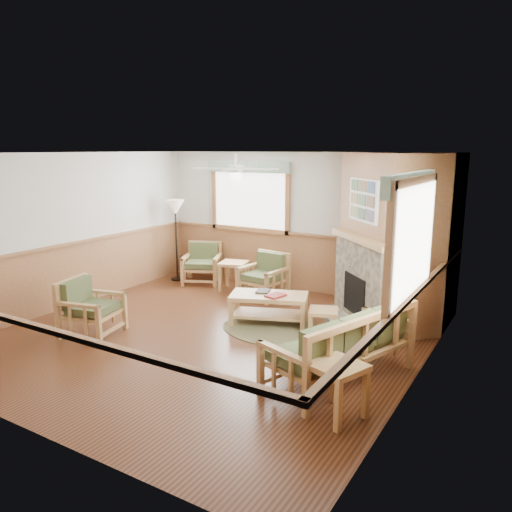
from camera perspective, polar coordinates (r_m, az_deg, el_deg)
The scene contains 24 objects.
floor at distance 7.62m, azimuth -5.36°, elevation -9.15°, with size 6.00×6.00×0.01m, color #4C2715.
ceiling at distance 7.10m, azimuth -5.80°, elevation 11.63°, with size 6.00×6.00×0.01m, color white.
wall_back at distance 9.78m, azimuth 4.93°, elevation 3.84°, with size 6.00×0.02×2.70m, color silver.
wall_front at distance 5.22m, azimuth -25.57°, elevation -4.73°, with size 6.00×0.02×2.70m, color silver.
wall_left at distance 9.32m, azimuth -20.61°, elevation 2.69°, with size 0.02×6.00×2.70m, color silver.
wall_right at distance 6.00m, azimuth 18.17°, elevation -2.03°, with size 0.02×6.00×2.70m, color silver.
wainscot at distance 7.44m, azimuth -5.44°, elevation -5.17°, with size 6.00×6.00×1.10m, color #98653E, non-canonical shape.
fireplace at distance 8.18m, azimuth 14.96°, elevation 1.83°, with size 2.20×2.20×2.70m, color #98653E, non-canonical shape.
window_back at distance 10.18m, azimuth -0.72°, elevation 10.88°, with size 1.90×0.16×1.50m, color white, non-canonical shape.
window_right at distance 5.65m, azimuth 18.10°, elevation 9.25°, with size 0.16×1.90×1.50m, color white, non-canonical shape.
ceiling_fan at distance 7.18m, azimuth -2.37°, elevation 11.36°, with size 1.24×1.24×0.36m, color white, non-canonical shape.
sofa at distance 6.18m, azimuth 9.59°, elevation -9.92°, with size 0.80×1.96×0.90m, color tan, non-canonical shape.
armchair_back_left at distance 10.49m, azimuth -6.21°, elevation -0.84°, with size 0.73×0.73×0.82m, color tan, non-canonical shape.
armchair_back_right at distance 9.37m, azimuth 0.82°, elevation -2.29°, with size 0.75×0.75×0.84m, color tan, non-canonical shape.
armchair_left at distance 7.93m, azimuth -18.27°, elevation -5.59°, with size 0.76×0.76×0.85m, color tan, non-canonical shape.
coffee_table at distance 8.05m, azimuth 1.48°, elevation -6.05°, with size 1.22×0.61×0.49m, color tan, non-canonical shape.
end_table_chairs at distance 9.91m, azimuth -2.55°, elevation -2.30°, with size 0.51×0.49×0.57m, color tan, non-canonical shape.
end_table_sofa at distance 5.45m, azimuth 9.13°, elevation -14.87°, with size 0.53×0.51×0.59m, color tan, non-canonical shape.
footstool at distance 7.72m, azimuth 7.68°, elevation -7.40°, with size 0.43×0.43×0.38m, color tan, non-canonical shape.
braided_rug at distance 7.79m, azimuth 2.56°, elevation -8.55°, with size 1.88×1.88×0.01m, color brown.
floor_lamp_left at distance 10.69m, azimuth -9.09°, elevation 1.81°, with size 0.40×0.40×1.73m, color black, non-canonical shape.
floor_lamp_right at distance 7.30m, azimuth 16.04°, elevation -3.34°, with size 0.40×0.40×1.74m, color black, non-canonical shape.
book_red at distance 7.86m, azimuth 2.27°, elevation -4.43°, with size 0.22×0.30×0.03m, color maroon.
book_dark at distance 8.10m, azimuth 0.81°, elevation -3.95°, with size 0.20×0.27×0.03m, color black.
Camera 1 is at (4.24, -5.70, 2.76)m, focal length 35.00 mm.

